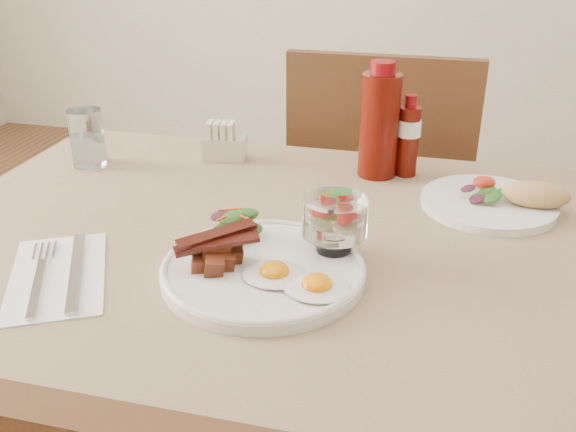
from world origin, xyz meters
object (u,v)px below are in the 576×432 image
chair_far (379,208)px  water_glass (88,141)px  second_plate (500,200)px  hot_sauce_bottle (408,137)px  fruit_cup (335,217)px  table (333,305)px  sugar_caddy (224,144)px  main_plate (263,271)px  ketchup_bottle (379,123)px

chair_far → water_glass: size_ratio=8.42×
second_plate → hot_sauce_bottle: hot_sauce_bottle is taller
hot_sauce_bottle → chair_far: bearing=102.7°
chair_far → fruit_cup: 0.74m
second_plate → water_glass: water_glass is taller
table → fruit_cup: size_ratio=14.24×
fruit_cup → sugar_caddy: bearing=129.5°
main_plate → water_glass: size_ratio=2.54×
chair_far → second_plate: 0.56m
hot_sauce_bottle → fruit_cup: bearing=-101.6°
table → chair_far: size_ratio=1.43×
chair_far → ketchup_bottle: 0.47m
second_plate → table: bearing=-136.9°
hot_sauce_bottle → main_plate: bearing=-110.5°
main_plate → hot_sauce_bottle: (0.16, 0.42, 0.07)m
sugar_caddy → main_plate: bearing=-72.9°
chair_far → ketchup_bottle: ketchup_bottle is taller
sugar_caddy → water_glass: (-0.24, -0.09, 0.02)m
chair_far → water_glass: 0.73m
table → chair_far: (0.00, 0.66, -0.14)m
fruit_cup → second_plate: size_ratio=0.38×
table → ketchup_bottle: ketchup_bottle is taller
chair_far → hot_sauce_bottle: size_ratio=6.07×
water_glass → second_plate: bearing=-1.1°
table → second_plate: second_plate is taller
main_plate → hot_sauce_bottle: bearing=69.5°
hot_sauce_bottle → ketchup_bottle: bearing=-166.2°
hot_sauce_bottle → water_glass: 0.61m
ketchup_bottle → hot_sauce_bottle: bearing=13.8°
main_plate → chair_far: bearing=83.6°
second_plate → sugar_caddy: 0.54m
sugar_caddy → water_glass: 0.26m
second_plate → main_plate: bearing=-136.3°
second_plate → hot_sauce_bottle: 0.21m
main_plate → ketchup_bottle: size_ratio=1.31×
ketchup_bottle → chair_far: bearing=93.4°
water_glass → ketchup_bottle: bearing=8.9°
chair_far → second_plate: chair_far is taller
chair_far → main_plate: size_ratio=3.32×
hot_sauce_bottle → sugar_caddy: 0.36m
table → sugar_caddy: size_ratio=14.77×
sugar_caddy → ketchup_bottle: bearing=-9.8°
second_plate → fruit_cup: bearing=-134.8°
fruit_cup → ketchup_bottle: size_ratio=0.44×
chair_far → fruit_cup: (0.00, -0.68, 0.29)m
table → chair_far: 0.68m
ketchup_bottle → hot_sauce_bottle: (0.05, 0.01, -0.03)m
fruit_cup → second_plate: (0.24, 0.24, -0.05)m
second_plate → ketchup_bottle: ketchup_bottle is taller
second_plate → sugar_caddy: (-0.52, 0.11, 0.02)m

